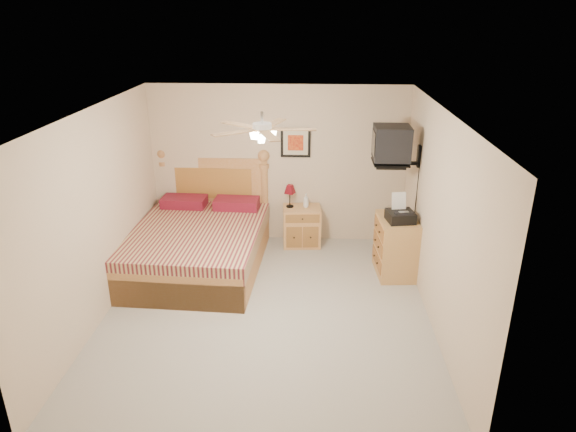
% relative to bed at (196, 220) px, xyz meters
% --- Properties ---
extents(floor, '(4.50, 4.50, 0.00)m').
position_rel_bed_xyz_m(floor, '(1.10, -1.12, -0.75)').
color(floor, '#9E998F').
rests_on(floor, ground).
extents(ceiling, '(4.00, 4.50, 0.04)m').
position_rel_bed_xyz_m(ceiling, '(1.10, -1.12, 1.75)').
color(ceiling, white).
rests_on(ceiling, ground).
extents(wall_back, '(4.00, 0.04, 2.50)m').
position_rel_bed_xyz_m(wall_back, '(1.10, 1.13, 0.50)').
color(wall_back, '#CBB395').
rests_on(wall_back, ground).
extents(wall_front, '(4.00, 0.04, 2.50)m').
position_rel_bed_xyz_m(wall_front, '(1.10, -3.37, 0.50)').
color(wall_front, '#CBB395').
rests_on(wall_front, ground).
extents(wall_left, '(0.04, 4.50, 2.50)m').
position_rel_bed_xyz_m(wall_left, '(-0.90, -1.12, 0.50)').
color(wall_left, '#CBB395').
rests_on(wall_left, ground).
extents(wall_right, '(0.04, 4.50, 2.50)m').
position_rel_bed_xyz_m(wall_right, '(3.10, -1.12, 0.50)').
color(wall_right, '#CBB395').
rests_on(wall_right, ground).
extents(bed, '(1.88, 2.40, 1.50)m').
position_rel_bed_xyz_m(bed, '(0.00, 0.00, 0.00)').
color(bed, '#BC793A').
rests_on(bed, ground).
extents(nightstand, '(0.61, 0.48, 0.63)m').
position_rel_bed_xyz_m(nightstand, '(1.48, 0.88, -0.43)').
color(nightstand, tan).
rests_on(nightstand, ground).
extents(table_lamp, '(0.26, 0.26, 0.36)m').
position_rel_bed_xyz_m(table_lamp, '(1.29, 0.92, 0.06)').
color(table_lamp, '#630812').
rests_on(table_lamp, nightstand).
extents(lotion_bottle, '(0.11, 0.11, 0.22)m').
position_rel_bed_xyz_m(lotion_bottle, '(1.55, 0.92, -0.01)').
color(lotion_bottle, white).
rests_on(lotion_bottle, nightstand).
extents(framed_picture, '(0.46, 0.04, 0.46)m').
position_rel_bed_xyz_m(framed_picture, '(1.37, 1.11, 0.87)').
color(framed_picture, black).
rests_on(framed_picture, wall_back).
extents(dresser, '(0.55, 0.75, 0.85)m').
position_rel_bed_xyz_m(dresser, '(2.83, -0.02, -0.33)').
color(dresser, '#BF8B41').
rests_on(dresser, ground).
extents(fax_machine, '(0.41, 0.43, 0.37)m').
position_rel_bed_xyz_m(fax_machine, '(2.84, -0.12, 0.28)').
color(fax_machine, black).
rests_on(fax_machine, dresser).
extents(magazine_lower, '(0.22, 0.28, 0.02)m').
position_rel_bed_xyz_m(magazine_lower, '(2.75, 0.22, 0.11)').
color(magazine_lower, '#B2A990').
rests_on(magazine_lower, dresser).
extents(magazine_upper, '(0.24, 0.30, 0.02)m').
position_rel_bed_xyz_m(magazine_upper, '(2.75, 0.24, 0.13)').
color(magazine_upper, gray).
rests_on(magazine_upper, magazine_lower).
extents(wall_tv, '(0.56, 0.46, 0.58)m').
position_rel_bed_xyz_m(wall_tv, '(2.85, 0.22, 1.06)').
color(wall_tv, black).
rests_on(wall_tv, wall_right).
extents(ceiling_fan, '(1.14, 1.14, 0.28)m').
position_rel_bed_xyz_m(ceiling_fan, '(1.10, -1.32, 1.61)').
color(ceiling_fan, white).
rests_on(ceiling_fan, ceiling).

